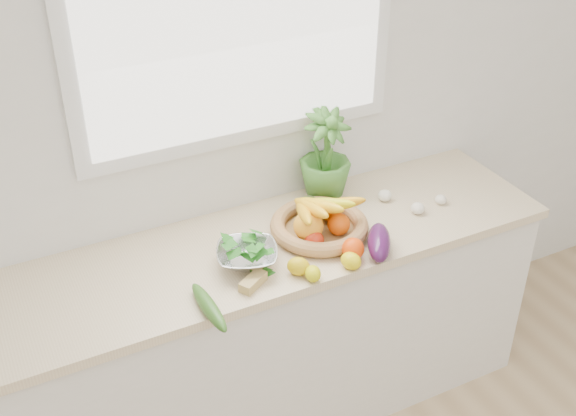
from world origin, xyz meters
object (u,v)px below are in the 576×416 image
eggplant (379,242)px  fruit_basket (319,221)px  cucumber (209,307)px  potted_herb (325,154)px  colander_with_spinach (247,252)px  apple (314,240)px

eggplant → fruit_basket: fruit_basket is taller
eggplant → cucumber: size_ratio=0.82×
potted_herb → eggplant: bearing=-91.2°
eggplant → colander_with_spinach: (-0.48, 0.15, 0.01)m
cucumber → fruit_basket: fruit_basket is taller
apple → cucumber: apple is taller
eggplant → fruit_basket: bearing=122.9°
potted_herb → colander_with_spinach: (-0.49, -0.29, -0.15)m
colander_with_spinach → cucumber: bearing=-140.5°
colander_with_spinach → potted_herb: bearing=30.8°
cucumber → eggplant: bearing=3.0°
potted_herb → fruit_basket: 0.31m
eggplant → potted_herb: (0.01, 0.44, 0.17)m
cucumber → fruit_basket: bearing=24.2°
cucumber → colander_with_spinach: 0.29m
apple → eggplant: eggplant is taller
apple → potted_herb: bearing=55.0°
apple → colander_with_spinach: size_ratio=0.25×
cucumber → colander_with_spinach: (0.22, 0.19, 0.03)m
cucumber → colander_with_spinach: colander_with_spinach is taller
cucumber → potted_herb: 0.87m
fruit_basket → colander_with_spinach: bearing=-168.7°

